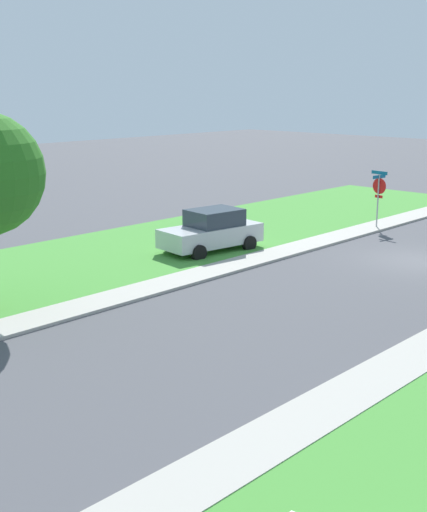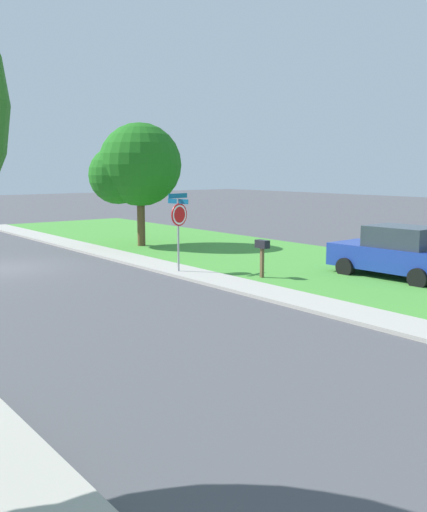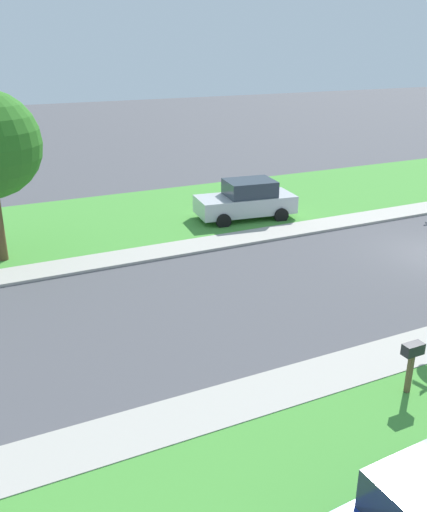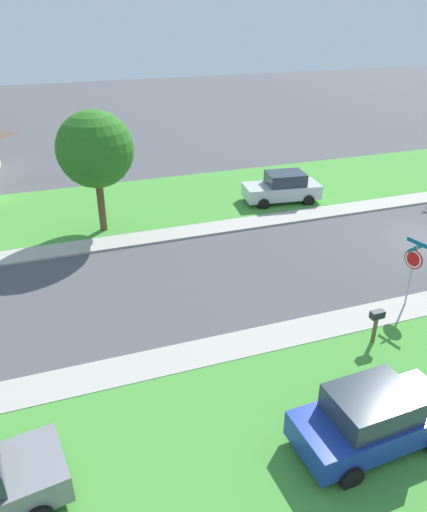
{
  "view_description": "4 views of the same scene",
  "coord_description": "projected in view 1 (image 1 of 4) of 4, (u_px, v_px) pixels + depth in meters",
  "views": [
    {
      "loc": [
        -12.17,
        24.47,
        6.67
      ],
      "look_at": [
        2.5,
        9.01,
        1.4
      ],
      "focal_mm": 48.34,
      "sensor_mm": 36.0,
      "label": 1
    },
    {
      "loc": [
        6.58,
        21.07,
        3.59
      ],
      "look_at": [
        -2.3,
        9.63,
        1.4
      ],
      "focal_mm": 40.46,
      "sensor_mm": 36.0,
      "label": 2
    },
    {
      "loc": [
        -13.51,
        15.79,
        7.42
      ],
      "look_at": [
        0.33,
        9.18,
        1.4
      ],
      "focal_mm": 38.55,
      "sensor_mm": 36.0,
      "label": 3
    },
    {
      "loc": [
        -16.99,
        16.99,
        10.37
      ],
      "look_at": [
        -0.68,
        11.27,
        1.4
      ],
      "focal_mm": 34.49,
      "sensor_mm": 36.0,
      "label": 4
    }
  ],
  "objects": [
    {
      "name": "ground_plane",
      "position": [
        418.0,
        261.0,
        26.96
      ],
      "size": [
        120.0,
        120.0,
        0.0
      ],
      "primitive_type": "plane",
      "color": "#4C4C51"
    },
    {
      "name": "sidewalk_east",
      "position": [
        98.0,
        303.0,
        21.64
      ],
      "size": [
        1.4,
        56.0,
        0.1
      ],
      "primitive_type": "cube",
      "color": "#ADA89E",
      "rests_on": "ground"
    },
    {
      "name": "lawn_east",
      "position": [
        18.0,
        275.0,
        24.79
      ],
      "size": [
        8.0,
        56.0,
        0.08
      ],
      "primitive_type": "cube",
      "color": "#479338",
      "rests_on": "ground"
    },
    {
      "name": "sidewalk_west",
      "position": [
        355.0,
        391.0,
        15.36
      ],
      "size": [
        1.4,
        56.0,
        0.1
      ],
      "primitive_type": "cube",
      "color": "#ADA89E",
      "rests_on": "ground"
    },
    {
      "name": "stop_sign_near_corner",
      "position": [
        379.0,
        190.0,
        32.74
      ],
      "size": [
        0.91,
        0.91,
        2.77
      ],
      "color": "#9E9EA3",
      "rests_on": "ground"
    },
    {
      "name": "car_silver_near_corner",
      "position": [
        212.0,
        231.0,
        28.34
      ],
      "size": [
        2.43,
        4.49,
        1.76
      ],
      "color": "silver",
      "rests_on": "ground"
    }
  ]
}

